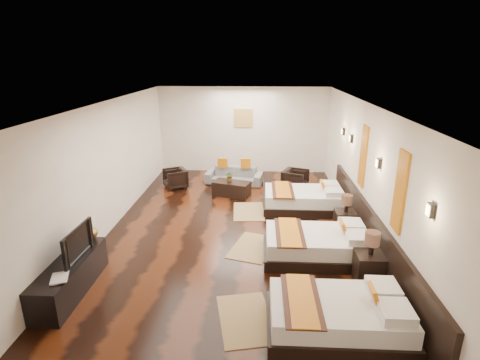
# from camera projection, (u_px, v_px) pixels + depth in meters

# --- Properties ---
(floor) EXTENTS (5.50, 9.50, 0.01)m
(floor) POSITION_uv_depth(u_px,v_px,m) (233.00, 233.00, 8.28)
(floor) COLOR black
(floor) RESTS_ON ground
(ceiling) EXTENTS (5.50, 9.50, 0.01)m
(ceiling) POSITION_uv_depth(u_px,v_px,m) (233.00, 104.00, 7.41)
(ceiling) COLOR white
(ceiling) RESTS_ON floor
(back_wall) EXTENTS (5.50, 0.01, 2.80)m
(back_wall) POSITION_uv_depth(u_px,v_px,m) (243.00, 130.00, 12.35)
(back_wall) COLOR silver
(back_wall) RESTS_ON floor
(left_wall) EXTENTS (0.01, 9.50, 2.80)m
(left_wall) POSITION_uv_depth(u_px,v_px,m) (104.00, 170.00, 7.99)
(left_wall) COLOR silver
(left_wall) RESTS_ON floor
(right_wall) EXTENTS (0.01, 9.50, 2.80)m
(right_wall) POSITION_uv_depth(u_px,v_px,m) (367.00, 174.00, 7.71)
(right_wall) COLOR silver
(right_wall) RESTS_ON floor
(headboard_panel) EXTENTS (0.08, 6.60, 0.90)m
(headboard_panel) POSITION_uv_depth(u_px,v_px,m) (370.00, 233.00, 7.25)
(headboard_panel) COLOR black
(headboard_panel) RESTS_ON floor
(bed_near) EXTENTS (1.96, 1.23, 0.75)m
(bed_near) POSITION_uv_depth(u_px,v_px,m) (339.00, 316.00, 5.23)
(bed_near) COLOR black
(bed_near) RESTS_ON floor
(bed_mid) EXTENTS (2.01, 1.27, 0.77)m
(bed_mid) POSITION_uv_depth(u_px,v_px,m) (318.00, 245.00, 7.20)
(bed_mid) COLOR black
(bed_mid) RESTS_ON floor
(bed_far) EXTENTS (2.01, 1.26, 0.77)m
(bed_far) POSITION_uv_depth(u_px,v_px,m) (304.00, 199.00, 9.51)
(bed_far) COLOR black
(bed_far) RESTS_ON floor
(nightstand_a) EXTENTS (0.47, 0.47, 0.93)m
(nightstand_a) POSITION_uv_depth(u_px,v_px,m) (369.00, 264.00, 6.39)
(nightstand_a) COLOR black
(nightstand_a) RESTS_ON floor
(nightstand_b) EXTENTS (0.44, 0.44, 0.87)m
(nightstand_b) POSITION_uv_depth(u_px,v_px,m) (345.00, 219.00, 8.22)
(nightstand_b) COLOR black
(nightstand_b) RESTS_ON floor
(jute_mat_near) EXTENTS (0.98, 1.33, 0.01)m
(jute_mat_near) POSITION_uv_depth(u_px,v_px,m) (245.00, 319.00, 5.55)
(jute_mat_near) COLOR #9A7C4E
(jute_mat_near) RESTS_ON floor
(jute_mat_mid) EXTENTS (1.07, 1.37, 0.01)m
(jute_mat_mid) POSITION_uv_depth(u_px,v_px,m) (253.00, 247.00, 7.65)
(jute_mat_mid) COLOR #9A7C4E
(jute_mat_mid) RESTS_ON floor
(jute_mat_far) EXTENTS (0.82, 1.24, 0.01)m
(jute_mat_far) POSITION_uv_depth(u_px,v_px,m) (249.00, 211.00, 9.42)
(jute_mat_far) COLOR #9A7C4E
(jute_mat_far) RESTS_ON floor
(tv_console) EXTENTS (0.50, 1.80, 0.55)m
(tv_console) POSITION_uv_depth(u_px,v_px,m) (71.00, 277.00, 6.12)
(tv_console) COLOR black
(tv_console) RESTS_ON floor
(tv) EXTENTS (0.15, 0.94, 0.54)m
(tv) POSITION_uv_depth(u_px,v_px,m) (73.00, 243.00, 6.08)
(tv) COLOR black
(tv) RESTS_ON tv_console
(book) EXTENTS (0.34, 0.39, 0.03)m
(book) POSITION_uv_depth(u_px,v_px,m) (51.00, 280.00, 5.53)
(book) COLOR black
(book) RESTS_ON tv_console
(figurine) EXTENTS (0.38, 0.38, 0.33)m
(figurine) POSITION_uv_depth(u_px,v_px,m) (88.00, 231.00, 6.73)
(figurine) COLOR brown
(figurine) RESTS_ON tv_console
(sofa) EXTENTS (1.78, 0.91, 0.50)m
(sofa) POSITION_uv_depth(u_px,v_px,m) (234.00, 176.00, 11.45)
(sofa) COLOR slate
(sofa) RESTS_ON floor
(armchair_left) EXTENTS (0.85, 0.84, 0.57)m
(armchair_left) POSITION_uv_depth(u_px,v_px,m) (175.00, 178.00, 11.06)
(armchair_left) COLOR black
(armchair_left) RESTS_ON floor
(armchair_right) EXTENTS (0.88, 0.87, 0.62)m
(armchair_right) POSITION_uv_depth(u_px,v_px,m) (295.00, 180.00, 10.84)
(armchair_right) COLOR black
(armchair_right) RESTS_ON floor
(coffee_table) EXTENTS (1.10, 0.77, 0.40)m
(coffee_table) POSITION_uv_depth(u_px,v_px,m) (232.00, 189.00, 10.46)
(coffee_table) COLOR black
(coffee_table) RESTS_ON floor
(table_plant) EXTENTS (0.27, 0.24, 0.29)m
(table_plant) POSITION_uv_depth(u_px,v_px,m) (230.00, 176.00, 10.40)
(table_plant) COLOR #2A5C1E
(table_plant) RESTS_ON coffee_table
(orange_panel_a) EXTENTS (0.04, 0.40, 1.30)m
(orange_panel_a) POSITION_uv_depth(u_px,v_px,m) (400.00, 192.00, 5.81)
(orange_panel_a) COLOR #D86014
(orange_panel_a) RESTS_ON right_wall
(orange_panel_b) EXTENTS (0.04, 0.40, 1.30)m
(orange_panel_b) POSITION_uv_depth(u_px,v_px,m) (363.00, 156.00, 7.90)
(orange_panel_b) COLOR #D86014
(orange_panel_b) RESTS_ON right_wall
(sconce_near) EXTENTS (0.07, 0.12, 0.18)m
(sconce_near) POSITION_uv_depth(u_px,v_px,m) (430.00, 210.00, 4.72)
(sconce_near) COLOR black
(sconce_near) RESTS_ON right_wall
(sconce_mid) EXTENTS (0.07, 0.12, 0.18)m
(sconce_mid) POSITION_uv_depth(u_px,v_px,m) (378.00, 163.00, 6.81)
(sconce_mid) COLOR black
(sconce_mid) RESTS_ON right_wall
(sconce_far) EXTENTS (0.07, 0.12, 0.18)m
(sconce_far) POSITION_uv_depth(u_px,v_px,m) (351.00, 139.00, 8.90)
(sconce_far) COLOR black
(sconce_far) RESTS_ON right_wall
(sconce_lounge) EXTENTS (0.07, 0.12, 0.18)m
(sconce_lounge) POSITION_uv_depth(u_px,v_px,m) (343.00, 131.00, 9.75)
(sconce_lounge) COLOR black
(sconce_lounge) RESTS_ON right_wall
(gold_artwork) EXTENTS (0.60, 0.04, 0.60)m
(gold_artwork) POSITION_uv_depth(u_px,v_px,m) (243.00, 118.00, 12.21)
(gold_artwork) COLOR #AD873F
(gold_artwork) RESTS_ON back_wall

